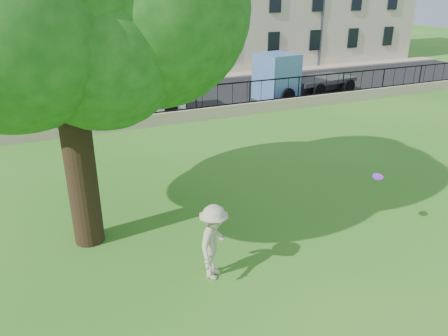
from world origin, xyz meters
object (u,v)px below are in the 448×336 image
white_van (134,95)px  blue_truck (305,73)px  man (214,242)px  frisbee (378,177)px

white_van → blue_truck: 10.53m
man → blue_truck: 18.99m
blue_truck → man: bearing=-137.6°
man → white_van: size_ratio=0.37×
frisbee → blue_truck: bearing=62.1°
man → white_van: bearing=35.1°
white_van → man: bearing=-93.9°
white_van → frisbee: bearing=-76.3°
white_van → blue_truck: blue_truck is taller
man → blue_truck: (12.24, 14.52, 0.44)m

